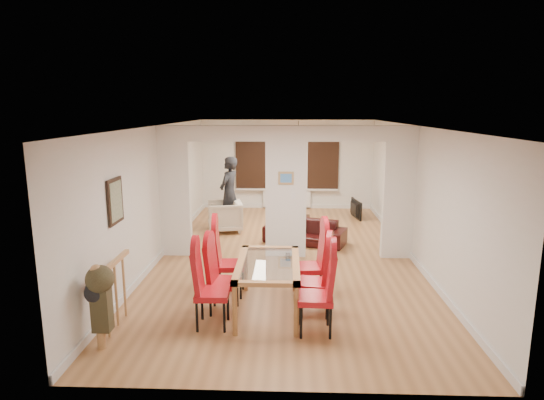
# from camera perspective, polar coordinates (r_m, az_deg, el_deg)

# --- Properties ---
(floor) EXTENTS (5.00, 9.00, 0.01)m
(floor) POSITION_cam_1_polar(r_m,az_deg,el_deg) (9.26, 1.71, -6.98)
(floor) COLOR #A97344
(floor) RESTS_ON ground
(room_walls) EXTENTS (5.00, 9.00, 2.60)m
(room_walls) POSITION_cam_1_polar(r_m,az_deg,el_deg) (8.93, 1.76, 0.96)
(room_walls) COLOR silver
(room_walls) RESTS_ON floor
(divider_wall) EXTENTS (5.00, 0.18, 2.60)m
(divider_wall) POSITION_cam_1_polar(r_m,az_deg,el_deg) (8.93, 1.76, 0.96)
(divider_wall) COLOR white
(divider_wall) RESTS_ON floor
(bay_window_blinds) EXTENTS (3.00, 0.08, 1.80)m
(bay_window_blinds) POSITION_cam_1_polar(r_m,az_deg,el_deg) (13.30, 1.90, 5.29)
(bay_window_blinds) COLOR black
(bay_window_blinds) RESTS_ON room_walls
(radiator) EXTENTS (1.40, 0.08, 0.50)m
(radiator) POSITION_cam_1_polar(r_m,az_deg,el_deg) (13.44, 1.87, 0.18)
(radiator) COLOR white
(radiator) RESTS_ON floor
(pendant_light) EXTENTS (0.36, 0.36, 0.36)m
(pendant_light) POSITION_cam_1_polar(r_m,az_deg,el_deg) (12.11, 3.33, 7.76)
(pendant_light) COLOR orange
(pendant_light) RESTS_ON room_walls
(stair_newel) EXTENTS (0.40, 1.20, 1.10)m
(stair_newel) POSITION_cam_1_polar(r_m,az_deg,el_deg) (6.49, -19.17, -10.69)
(stair_newel) COLOR tan
(stair_newel) RESTS_ON floor
(wall_poster) EXTENTS (0.04, 0.52, 0.67)m
(wall_poster) POSITION_cam_1_polar(r_m,az_deg,el_deg) (6.99, -19.07, -0.12)
(wall_poster) COLOR gray
(wall_poster) RESTS_ON room_walls
(pillar_photo) EXTENTS (0.30, 0.03, 0.25)m
(pillar_photo) POSITION_cam_1_polar(r_m,az_deg,el_deg) (8.78, 1.76, 2.77)
(pillar_photo) COLOR #4C8CD8
(pillar_photo) RESTS_ON divider_wall
(dining_table) EXTENTS (0.90, 1.60, 0.75)m
(dining_table) POSITION_cam_1_polar(r_m,az_deg,el_deg) (6.73, -0.48, -10.82)
(dining_table) COLOR #A46D3C
(dining_table) RESTS_ON floor
(dining_chair_la) EXTENTS (0.46, 0.46, 1.11)m
(dining_chair_la) POSITION_cam_1_polar(r_m,az_deg,el_deg) (6.28, -7.51, -10.83)
(dining_chair_la) COLOR #AD1119
(dining_chair_la) RESTS_ON floor
(dining_chair_lb) EXTENTS (0.47, 0.47, 1.06)m
(dining_chair_lb) POSITION_cam_1_polar(r_m,az_deg,el_deg) (6.69, -6.08, -9.59)
(dining_chair_lb) COLOR #AD1119
(dining_chair_lb) RESTS_ON floor
(dining_chair_lc) EXTENTS (0.49, 0.49, 1.15)m
(dining_chair_lc) POSITION_cam_1_polar(r_m,az_deg,el_deg) (7.27, -5.34, -7.47)
(dining_chair_lc) COLOR #AD1119
(dining_chair_lc) RESTS_ON floor
(dining_chair_ra) EXTENTS (0.47, 0.47, 1.14)m
(dining_chair_ra) POSITION_cam_1_polar(r_m,az_deg,el_deg) (6.09, 5.47, -11.36)
(dining_chair_ra) COLOR #AD1119
(dining_chair_ra) RESTS_ON floor
(dining_chair_rb) EXTENTS (0.51, 0.51, 1.09)m
(dining_chair_rb) POSITION_cam_1_polar(r_m,az_deg,el_deg) (6.61, 5.30, -9.72)
(dining_chair_rb) COLOR #AD1119
(dining_chair_rb) RESTS_ON floor
(dining_chair_rc) EXTENTS (0.50, 0.50, 1.13)m
(dining_chair_rc) POSITION_cam_1_polar(r_m,az_deg,el_deg) (7.17, 4.78, -7.79)
(dining_chair_rc) COLOR #AD1119
(dining_chair_rc) RESTS_ON floor
(sofa) EXTENTS (1.89, 1.25, 0.51)m
(sofa) POSITION_cam_1_polar(r_m,az_deg,el_deg) (10.06, 4.15, -3.96)
(sofa) COLOR black
(sofa) RESTS_ON floor
(armchair) EXTENTS (0.93, 0.95, 0.73)m
(armchair) POSITION_cam_1_polar(r_m,az_deg,el_deg) (11.02, -5.93, -2.04)
(armchair) COLOR beige
(armchair) RESTS_ON floor
(person) EXTENTS (0.76, 0.62, 1.79)m
(person) POSITION_cam_1_polar(r_m,az_deg,el_deg) (11.11, -5.39, 0.86)
(person) COLOR black
(person) RESTS_ON floor
(television) EXTENTS (0.86, 0.24, 0.49)m
(television) POSITION_cam_1_polar(r_m,az_deg,el_deg) (12.50, 10.14, -1.11)
(television) COLOR black
(television) RESTS_ON floor
(coffee_table) EXTENTS (0.97, 0.58, 0.21)m
(coffee_table) POSITION_cam_1_polar(r_m,az_deg,el_deg) (11.64, 2.51, -2.58)
(coffee_table) COLOR black
(coffee_table) RESTS_ON floor
(bottle) EXTENTS (0.08, 0.08, 0.30)m
(bottle) POSITION_cam_1_polar(r_m,az_deg,el_deg) (11.61, 1.79, -1.31)
(bottle) COLOR #143F19
(bottle) RESTS_ON coffee_table
(bowl) EXTENTS (0.22, 0.22, 0.05)m
(bowl) POSITION_cam_1_polar(r_m,az_deg,el_deg) (11.53, 1.73, -2.03)
(bowl) COLOR black
(bowl) RESTS_ON coffee_table
(shoes) EXTENTS (0.22, 0.23, 0.09)m
(shoes) POSITION_cam_1_polar(r_m,az_deg,el_deg) (9.01, 2.41, -7.20)
(shoes) COLOR black
(shoes) RESTS_ON floor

